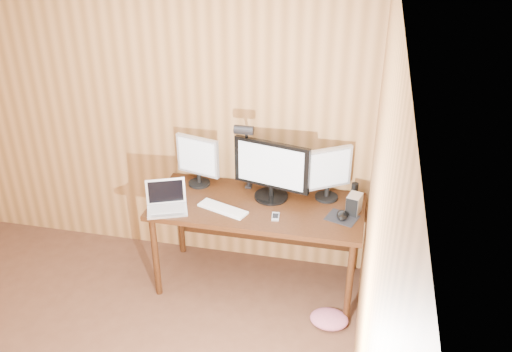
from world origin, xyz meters
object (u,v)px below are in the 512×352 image
(monitor_right, at_px, (328,172))
(hard_drive, at_px, (354,204))
(desk_lamp, at_px, (246,147))
(speaker, at_px, (355,191))
(phone, at_px, (276,216))
(monitor_center, at_px, (271,169))
(monitor_left, at_px, (198,160))
(laptop, at_px, (167,202))
(mouse, at_px, (342,215))
(keyboard, at_px, (223,209))
(desk, at_px, (259,213))

(monitor_right, bearing_deg, hard_drive, -70.40)
(hard_drive, height_order, desk_lamp, desk_lamp)
(speaker, bearing_deg, phone, -143.11)
(hard_drive, bearing_deg, monitor_center, -173.34)
(phone, bearing_deg, monitor_left, 145.79)
(laptop, bearing_deg, monitor_center, 1.31)
(mouse, distance_m, desk_lamp, 0.88)
(keyboard, distance_m, speaker, 1.02)
(hard_drive, relative_size, phone, 1.35)
(monitor_center, bearing_deg, monitor_left, -174.83)
(desk, height_order, hard_drive, hard_drive)
(keyboard, bearing_deg, mouse, 24.46)
(monitor_center, distance_m, monitor_right, 0.43)
(keyboard, distance_m, desk_lamp, 0.50)
(monitor_center, bearing_deg, laptop, -143.60)
(mouse, bearing_deg, phone, -162.28)
(monitor_right, bearing_deg, mouse, -94.37)
(monitor_left, distance_m, laptop, 0.45)
(keyboard, bearing_deg, desk, 60.24)
(mouse, relative_size, desk_lamp, 0.19)
(laptop, xyz_separation_m, phone, (0.82, 0.04, -0.05))
(keyboard, height_order, speaker, speaker)
(desk, bearing_deg, hard_drive, -2.79)
(laptop, xyz_separation_m, hard_drive, (1.37, 0.23, 0.02))
(mouse, bearing_deg, hard_drive, 57.81)
(mouse, distance_m, speaker, 0.32)
(hard_drive, bearing_deg, keyboard, -155.57)
(monitor_right, height_order, keyboard, monitor_right)
(speaker, height_order, desk_lamp, desk_lamp)
(speaker, bearing_deg, desk, -165.36)
(monitor_right, xyz_separation_m, desk_lamp, (-0.63, -0.03, 0.16))
(monitor_right, xyz_separation_m, keyboard, (-0.74, -0.33, -0.22))
(desk, xyz_separation_m, monitor_left, (-0.52, 0.13, 0.34))
(monitor_center, height_order, keyboard, monitor_center)
(laptop, relative_size, keyboard, 0.88)
(keyboard, height_order, mouse, mouse)
(mouse, xyz_separation_m, hard_drive, (0.08, 0.09, 0.05))
(speaker, bearing_deg, desk_lamp, -174.15)
(keyboard, bearing_deg, hard_drive, 29.62)
(desk, distance_m, keyboard, 0.34)
(laptop, xyz_separation_m, speaker, (1.36, 0.45, 0.01))
(monitor_left, height_order, monitor_right, monitor_right)
(monitor_left, xyz_separation_m, monitor_right, (1.03, -0.00, 0.00))
(desk, bearing_deg, monitor_right, 14.74)
(monitor_left, bearing_deg, mouse, 1.76)
(monitor_right, height_order, laptop, monitor_right)
(laptop, relative_size, desk_lamp, 0.57)
(desk, bearing_deg, keyboard, -139.42)
(monitor_center, distance_m, keyboard, 0.47)
(monitor_left, relative_size, phone, 3.70)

